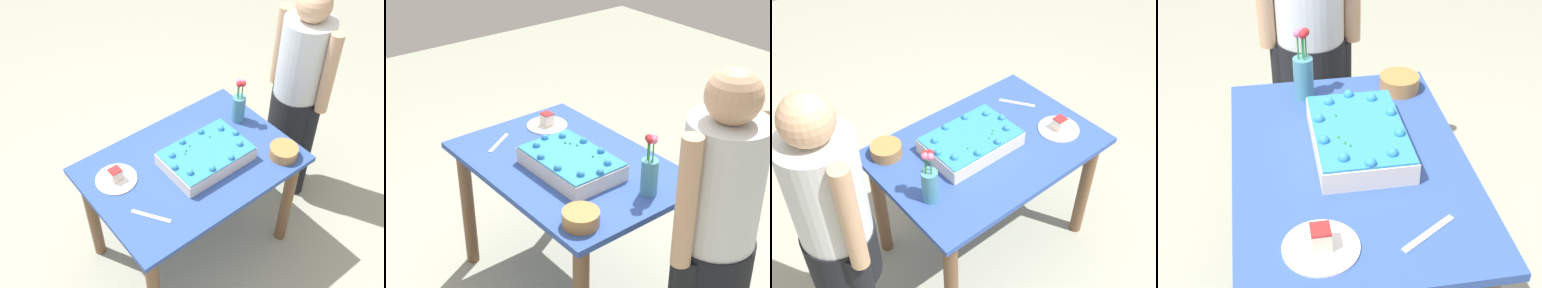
% 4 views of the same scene
% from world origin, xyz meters
% --- Properties ---
extents(dining_table, '(1.13, 0.78, 0.75)m').
position_xyz_m(dining_table, '(0.00, 0.00, 0.61)').
color(dining_table, '#304FA3').
rests_on(dining_table, ground_plane).
extents(sheet_cake, '(0.46, 0.31, 0.11)m').
position_xyz_m(sheet_cake, '(0.07, -0.04, 0.80)').
color(sheet_cake, silver).
rests_on(sheet_cake, dining_table).
extents(serving_plate_with_slice, '(0.22, 0.22, 0.08)m').
position_xyz_m(serving_plate_with_slice, '(-0.38, 0.15, 0.77)').
color(serving_plate_with_slice, white).
rests_on(serving_plate_with_slice, dining_table).
extents(cake_knife, '(0.13, 0.18, 0.00)m').
position_xyz_m(cake_knife, '(-0.38, -0.16, 0.76)').
color(cake_knife, silver).
rests_on(cake_knife, dining_table).
extents(flower_vase, '(0.08, 0.08, 0.29)m').
position_xyz_m(flower_vase, '(0.44, 0.11, 0.86)').
color(flower_vase, teal).
rests_on(flower_vase, dining_table).
extents(fruit_bowl, '(0.16, 0.16, 0.06)m').
position_xyz_m(fruit_bowl, '(0.43, -0.27, 0.79)').
color(fruit_bowl, '#B17B41').
rests_on(fruit_bowl, dining_table).
extents(person_standing, '(0.31, 0.45, 1.49)m').
position_xyz_m(person_standing, '(0.87, 0.03, 0.85)').
color(person_standing, black).
rests_on(person_standing, ground_plane).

